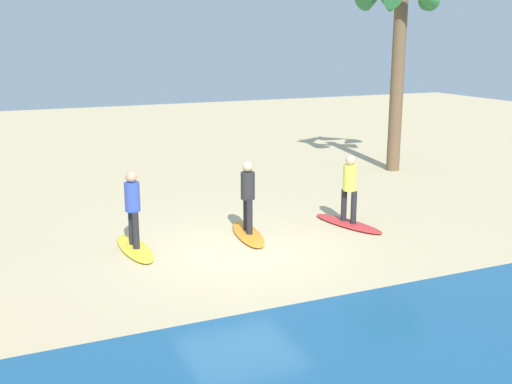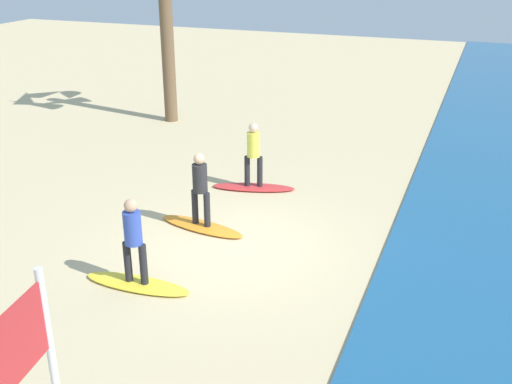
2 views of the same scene
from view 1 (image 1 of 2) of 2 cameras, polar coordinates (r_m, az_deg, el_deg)
name	(u,v)px [view 1 (image 1 of 2)]	position (r m, az deg, el deg)	size (l,w,h in m)	color
ground_plane	(240,251)	(13.43, -1.45, -5.41)	(60.00, 60.00, 0.00)	#CCB789
surfboard_red	(348,224)	(15.39, 8.35, -2.84)	(2.10, 0.56, 0.09)	red
surfer_red	(350,184)	(15.13, 8.48, 0.75)	(0.32, 0.45, 1.64)	#232328
surfboard_orange	(248,234)	(14.45, -0.74, -3.80)	(2.10, 0.56, 0.09)	orange
surfer_orange	(248,192)	(14.18, -0.75, 0.02)	(0.32, 0.46, 1.64)	#232328
surfboard_yellow	(135,248)	(13.74, -10.94, -5.02)	(2.10, 0.56, 0.09)	yellow
surfer_yellow	(133,203)	(13.45, -11.13, -1.01)	(0.32, 0.46, 1.64)	#232328
palm_tree	(401,8)	(21.64, 13.02, 15.93)	(2.88, 3.03, 6.66)	brown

